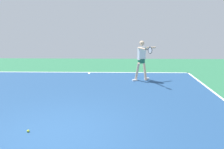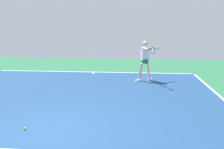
{
  "view_description": "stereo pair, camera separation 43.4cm",
  "coord_description": "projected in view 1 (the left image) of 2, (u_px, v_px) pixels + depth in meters",
  "views": [
    {
      "loc": [
        -1.46,
        5.16,
        2.79
      ],
      "look_at": [
        -1.3,
        -2.61,
        0.9
      ],
      "focal_mm": 36.65,
      "sensor_mm": 36.0,
      "label": 1
    },
    {
      "loc": [
        -1.89,
        5.14,
        2.79
      ],
      "look_at": [
        -1.3,
        -2.61,
        0.9
      ],
      "focal_mm": 36.65,
      "sensor_mm": 36.0,
      "label": 2
    }
  ],
  "objects": [
    {
      "name": "court_surface",
      "position": [
        58.0,
        134.0,
        5.7
      ],
      "size": [
        10.64,
        13.64,
        0.0
      ],
      "primitive_type": "cube",
      "color": "navy",
      "rests_on": "ground_plane"
    },
    {
      "name": "tennis_player",
      "position": [
        142.0,
        58.0,
        10.43
      ],
      "size": [
        1.11,
        1.4,
        1.86
      ],
      "rotation": [
        0.0,
        0.0,
        0.45
      ],
      "color": "beige",
      "rests_on": "ground_plane"
    },
    {
      "name": "court_line_baseline_near",
      "position": [
        90.0,
        72.0,
        12.28
      ],
      "size": [
        10.64,
        0.1,
        0.01
      ],
      "primitive_type": "cube",
      "color": "white",
      "rests_on": "ground_plane"
    },
    {
      "name": "tennis_ball_near_service_line",
      "position": [
        28.0,
        131.0,
        5.78
      ],
      "size": [
        0.07,
        0.07,
        0.07
      ],
      "primitive_type": "sphere",
      "color": "#CCE033",
      "rests_on": "ground_plane"
    },
    {
      "name": "ground_plane",
      "position": [
        58.0,
        134.0,
        5.7
      ],
      "size": [
        22.33,
        22.33,
        0.0
      ],
      "primitive_type": "plane",
      "color": "#2D754C"
    },
    {
      "name": "court_line_centre_mark",
      "position": [
        89.0,
        73.0,
        12.08
      ],
      "size": [
        0.1,
        0.3,
        0.01
      ],
      "primitive_type": "cube",
      "color": "white",
      "rests_on": "ground_plane"
    }
  ]
}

